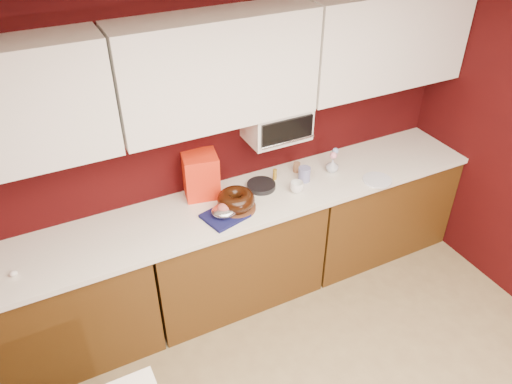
{
  "coord_description": "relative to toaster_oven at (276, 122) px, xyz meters",
  "views": [
    {
      "loc": [
        -1.13,
        -0.71,
        3.02
      ],
      "look_at": [
        0.15,
        1.84,
        1.02
      ],
      "focal_mm": 35.0,
      "sensor_mm": 36.0,
      "label": 1
    }
  ],
  "objects": [
    {
      "name": "wall_back",
      "position": [
        -0.45,
        0.15,
        -0.12
      ],
      "size": [
        4.0,
        0.02,
        2.5
      ],
      "primitive_type": "cube",
      "color": "#340707",
      "rests_on": "floor"
    },
    {
      "name": "base_cabinet_left",
      "position": [
        -1.78,
        -0.17,
        -0.95
      ],
      "size": [
        1.31,
        0.58,
        0.86
      ],
      "primitive_type": "cube",
      "color": "#4D2F0F",
      "rests_on": "floor"
    },
    {
      "name": "base_cabinet_center",
      "position": [
        -0.45,
        -0.17,
        -0.95
      ],
      "size": [
        1.31,
        0.58,
        0.86
      ],
      "primitive_type": "cube",
      "color": "#4D2F0F",
      "rests_on": "floor"
    },
    {
      "name": "base_cabinet_right",
      "position": [
        0.88,
        -0.17,
        -0.95
      ],
      "size": [
        1.31,
        0.58,
        0.86
      ],
      "primitive_type": "cube",
      "color": "#4D2F0F",
      "rests_on": "floor"
    },
    {
      "name": "countertop",
      "position": [
        -0.45,
        -0.17,
        -0.49
      ],
      "size": [
        4.0,
        0.62,
        0.04
      ],
      "primitive_type": "cube",
      "color": "white",
      "rests_on": "base_cabinet_center"
    },
    {
      "name": "upper_cabinet_center",
      "position": [
        -0.45,
        -0.02,
        0.48
      ],
      "size": [
        1.31,
        0.33,
        0.7
      ],
      "primitive_type": "cube",
      "color": "white",
      "rests_on": "wall_back"
    },
    {
      "name": "upper_cabinet_right",
      "position": [
        0.88,
        -0.02,
        0.48
      ],
      "size": [
        1.31,
        0.33,
        0.7
      ],
      "primitive_type": "cube",
      "color": "white",
      "rests_on": "wall_back"
    },
    {
      "name": "toaster_oven",
      "position": [
        0.0,
        0.0,
        0.0
      ],
      "size": [
        0.45,
        0.3,
        0.25
      ],
      "primitive_type": "cube",
      "color": "white",
      "rests_on": "upper_cabinet_center"
    },
    {
      "name": "toaster_oven_door",
      "position": [
        0.0,
        -0.16,
        0.0
      ],
      "size": [
        0.4,
        0.02,
        0.18
      ],
      "primitive_type": "cube",
      "color": "black",
      "rests_on": "toaster_oven"
    },
    {
      "name": "toaster_oven_handle",
      "position": [
        0.0,
        -0.18,
        -0.07
      ],
      "size": [
        0.42,
        0.02,
        0.02
      ],
      "primitive_type": "cylinder",
      "rotation": [
        0.0,
        1.57,
        0.0
      ],
      "color": "silver",
      "rests_on": "toaster_oven"
    },
    {
      "name": "cake_base",
      "position": [
        -0.44,
        -0.24,
        -0.46
      ],
      "size": [
        0.34,
        0.34,
        0.03
      ],
      "primitive_type": "cylinder",
      "rotation": [
        0.0,
        0.0,
        0.25
      ],
      "color": "brown",
      "rests_on": "countertop"
    },
    {
      "name": "bundt_cake",
      "position": [
        -0.44,
        -0.24,
        -0.39
      ],
      "size": [
        0.34,
        0.34,
        0.11
      ],
      "primitive_type": "torus",
      "rotation": [
        0.0,
        0.0,
        -0.38
      ],
      "color": "black",
      "rests_on": "cake_base"
    },
    {
      "name": "navy_towel",
      "position": [
        -0.55,
        -0.28,
        -0.46
      ],
      "size": [
        0.33,
        0.3,
        0.02
      ],
      "primitive_type": "cube",
      "rotation": [
        0.0,
        0.0,
        0.25
      ],
      "color": "#121445",
      "rests_on": "countertop"
    },
    {
      "name": "foil_ham_nest",
      "position": [
        -0.55,
        -0.28,
        -0.42
      ],
      "size": [
        0.22,
        0.2,
        0.07
      ],
      "primitive_type": "ellipsoid",
      "rotation": [
        0.0,
        0.0,
        0.26
      ],
      "color": "silver",
      "rests_on": "navy_towel"
    },
    {
      "name": "roasted_ham",
      "position": [
        -0.55,
        -0.28,
        -0.4
      ],
      "size": [
        0.13,
        0.12,
        0.07
      ],
      "primitive_type": "ellipsoid",
      "rotation": [
        0.0,
        0.0,
        0.41
      ],
      "color": "#BB5B55",
      "rests_on": "foil_ham_nest"
    },
    {
      "name": "pandoro_box",
      "position": [
        -0.59,
        0.05,
        -0.31
      ],
      "size": [
        0.28,
        0.26,
        0.33
      ],
      "primitive_type": "cube",
      "rotation": [
        0.0,
        0.0,
        -0.19
      ],
      "color": "red",
      "rests_on": "countertop"
    },
    {
      "name": "dark_pan",
      "position": [
        -0.16,
        -0.08,
        -0.46
      ],
      "size": [
        0.22,
        0.22,
        0.04
      ],
      "primitive_type": "cylinder",
      "rotation": [
        0.0,
        0.0,
        -0.04
      ],
      "color": "black",
      "rests_on": "countertop"
    },
    {
      "name": "coffee_mug",
      "position": [
        0.05,
        -0.24,
        -0.43
      ],
      "size": [
        0.13,
        0.13,
        0.1
      ],
      "primitive_type": "imported",
      "rotation": [
        0.0,
        0.0,
        0.7
      ],
      "color": "white",
      "rests_on": "countertop"
    },
    {
      "name": "blue_jar",
      "position": [
        0.18,
        -0.14,
        -0.42
      ],
      "size": [
        0.1,
        0.1,
        0.11
      ],
      "primitive_type": "cylinder",
      "rotation": [
        0.0,
        0.0,
        0.03
      ],
      "color": "navy",
      "rests_on": "countertop"
    },
    {
      "name": "flower_vase",
      "position": [
        0.44,
        -0.13,
        -0.41
      ],
      "size": [
        0.09,
        0.09,
        0.12
      ],
      "primitive_type": "imported",
      "rotation": [
        0.0,
        0.0,
        0.17
      ],
      "color": "#AEB6C5",
      "rests_on": "countertop"
    },
    {
      "name": "flower_pink",
      "position": [
        0.44,
        -0.13,
        -0.33
      ],
      "size": [
        0.05,
        0.05,
        0.05
      ],
      "primitive_type": "sphere",
      "color": "pink",
      "rests_on": "flower_vase"
    },
    {
      "name": "flower_blue",
      "position": [
        0.47,
        -0.11,
        -0.3
      ],
      "size": [
        0.05,
        0.05,
        0.05
      ],
      "primitive_type": "sphere",
      "color": "#839ED1",
      "rests_on": "flower_vase"
    },
    {
      "name": "china_plate",
      "position": [
        0.68,
        -0.39,
        -0.47
      ],
      "size": [
        0.29,
        0.29,
        0.01
      ],
      "primitive_type": "cylinder",
      "rotation": [
        0.0,
        0.0,
        -0.41
      ],
      "color": "white",
      "rests_on": "countertop"
    },
    {
      "name": "amber_bottle",
      "position": [
        -0.01,
        -0.02,
        -0.43
      ],
      "size": [
        0.04,
        0.04,
        0.09
      ],
      "primitive_type": "cylinder",
      "rotation": [
        0.0,
        0.0,
        -0.38
      ],
      "color": "olive",
      "rests_on": "countertop"
    },
    {
      "name": "paper_cup",
      "position": [
        0.19,
        -0.0,
        -0.43
      ],
      "size": [
        0.06,
        0.06,
        0.08
      ],
      "primitive_type": "cylinder",
      "rotation": [
        0.0,
        0.0,
        -0.08
      ],
      "color": "#8E6140",
      "rests_on": "countertop"
    },
    {
      "name": "egg_left",
      "position": [
        -1.91,
        -0.24,
        -0.46
      ],
      "size": [
        0.06,
        0.05,
        0.04
      ],
      "primitive_type": "ellipsoid",
      "rotation": [
        0.0,
        0.0,
        0.26
      ],
      "color": "white",
      "rests_on": "countertop"
    }
  ]
}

